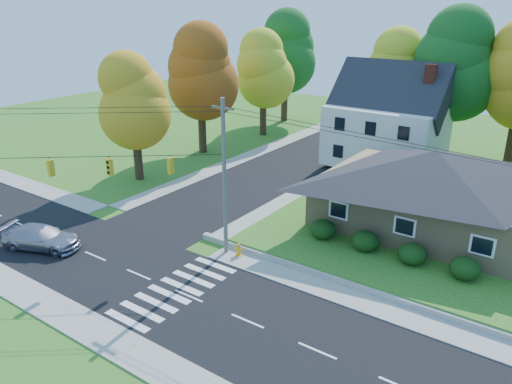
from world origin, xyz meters
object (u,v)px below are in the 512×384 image
white_car (347,137)px  fire_hydrant (238,250)px  ranch_house (432,187)px  silver_sedan (41,237)px

white_car → fire_hydrant: (6.40, -29.28, -0.26)m
fire_hydrant → ranch_house: bearing=51.4°
white_car → fire_hydrant: size_ratio=4.51×
silver_sedan → ranch_house: bearing=-70.1°
ranch_house → white_car: 23.98m
ranch_house → silver_sedan: bearing=-138.9°
silver_sedan → white_car: bearing=-28.8°
silver_sedan → white_car: 36.13m
ranch_house → silver_sedan: (-19.74, -17.25, -2.49)m
ranch_house → fire_hydrant: 14.01m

